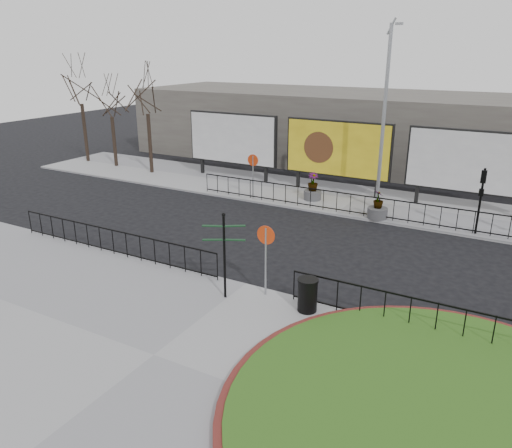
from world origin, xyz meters
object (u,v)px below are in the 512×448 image
Objects in this scene: litter_bin at (308,295)px; planter_b at (378,209)px; billboard_mid at (338,149)px; fingerpost_sign at (224,247)px; planter_a at (313,190)px; lamp_post at (384,117)px.

litter_bin is 10.15m from planter_b.
billboard_mid reaches higher than fingerpost_sign.
planter_b reaches higher than litter_bin.
fingerpost_sign is at bearing -169.97° from litter_bin.
billboard_mid is 5.39m from planter_b.
billboard_mid is 4.47× the size of planter_b.
planter_a reaches higher than planter_b.
billboard_mid reaches higher than litter_bin.
planter_a reaches higher than litter_bin.
fingerpost_sign is 3.07m from litter_bin.
planter_a is (-4.70, 11.52, 0.01)m from litter_bin.
litter_bin is 0.73× the size of planter_a.
lamp_post is 6.66× the size of planter_b.
billboard_mid is 5.65× the size of litter_bin.
litter_bin is 0.79× the size of planter_b.
lamp_post reaches higher than fingerpost_sign.
litter_bin is (4.17, -13.70, -1.92)m from billboard_mid.
fingerpost_sign is 10.90m from planter_b.
billboard_mid reaches higher than planter_b.
litter_bin is 12.44m from planter_a.
planter_b is at bearing 53.90° from fingerpost_sign.
lamp_post is 4.56m from planter_b.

